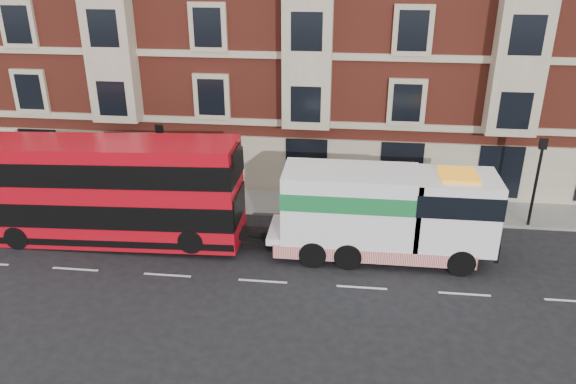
% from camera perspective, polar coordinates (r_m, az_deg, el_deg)
% --- Properties ---
extents(ground, '(120.00, 120.00, 0.00)m').
position_cam_1_polar(ground, '(23.10, -2.58, -9.04)').
color(ground, black).
rests_on(ground, ground).
extents(sidewalk, '(90.00, 3.00, 0.15)m').
position_cam_1_polar(sidewalk, '(29.59, -0.32, -1.10)').
color(sidewalk, slate).
rests_on(sidewalk, ground).
extents(lamp_post_west, '(0.35, 0.15, 4.35)m').
position_cam_1_polar(lamp_post_west, '(28.72, -12.63, 3.14)').
color(lamp_post_west, black).
rests_on(lamp_post_west, sidewalk).
extents(lamp_post_east, '(0.35, 0.15, 4.35)m').
position_cam_1_polar(lamp_post_east, '(28.56, 23.99, 1.48)').
color(lamp_post_east, black).
rests_on(lamp_post_east, sidewalk).
extents(double_decker_bus, '(11.83, 2.72, 4.79)m').
position_cam_1_polar(double_decker_bus, '(26.21, -17.81, 0.20)').
color(double_decker_bus, red).
rests_on(double_decker_bus, ground).
extents(tow_truck, '(9.47, 2.80, 3.95)m').
position_cam_1_polar(tow_truck, '(24.20, 9.44, -2.07)').
color(tow_truck, white).
rests_on(tow_truck, ground).
extents(box_van, '(5.87, 2.77, 2.98)m').
position_cam_1_polar(box_van, '(31.68, -27.16, 0.61)').
color(box_van, white).
rests_on(box_van, ground).
extents(pedestrian, '(0.80, 0.78, 1.85)m').
position_cam_1_polar(pedestrian, '(32.58, -25.49, 0.80)').
color(pedestrian, '#1E1B37').
rests_on(pedestrian, sidewalk).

